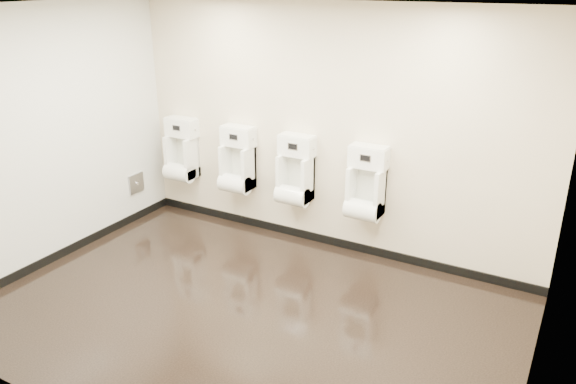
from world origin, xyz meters
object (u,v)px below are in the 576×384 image
urinal_2 (295,175)px  urinal_3 (366,188)px  urinal_1 (237,165)px  urinal_0 (181,154)px  access_panel (136,183)px

urinal_2 → urinal_3: same height
urinal_1 → urinal_2: 0.81m
urinal_0 → urinal_2: 1.69m
urinal_0 → urinal_1: same height
urinal_1 → urinal_2: (0.81, 0.00, 0.00)m
access_panel → urinal_1: size_ratio=0.31×
access_panel → urinal_1: (1.33, 0.41, 0.35)m
urinal_2 → access_panel: bearing=-169.3°
access_panel → urinal_0: bearing=42.1°
access_panel → urinal_3: urinal_3 is taller
access_panel → urinal_1: urinal_1 is taller
access_panel → urinal_1: 1.43m
access_panel → urinal_0: urinal_0 is taller
urinal_3 → urinal_2: bearing=180.0°
urinal_0 → urinal_2: (1.69, 0.00, 0.00)m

